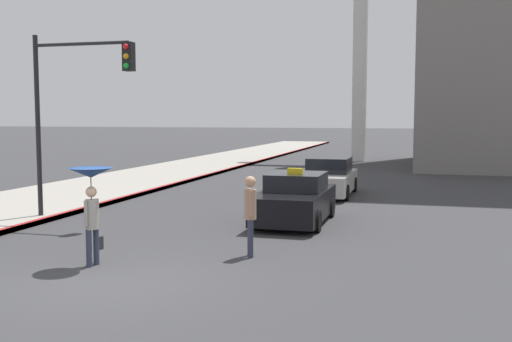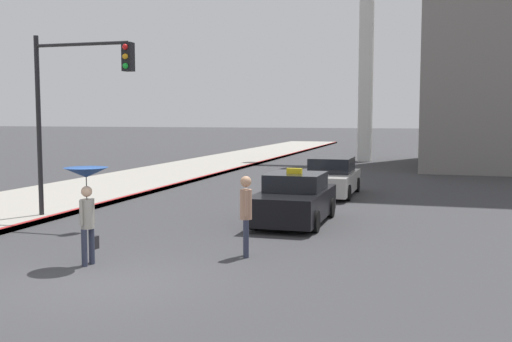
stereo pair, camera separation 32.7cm
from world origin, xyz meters
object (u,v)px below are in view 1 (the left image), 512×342
Objects in this scene: sedan_red at (329,178)px; pedestrian_man at (250,210)px; pedestrian_with_umbrella at (91,190)px; taxi at (295,200)px; traffic_light at (75,93)px.

sedan_red is 10.85m from pedestrian_man.
pedestrian_with_umbrella is 3.42m from pedestrian_man.
sedan_red is at bearing -3.38° from pedestrian_with_umbrella.
pedestrian_man is (2.93, 1.67, -0.54)m from pedestrian_with_umbrella.
taxi is 6.39m from sedan_red.
sedan_red is 2.15× the size of pedestrian_with_umbrella.
traffic_light is at bearing 52.62° from sedan_red.
sedan_red is at bearing 52.62° from traffic_light.
pedestrian_man is 0.33× the size of traffic_light.
pedestrian_man is at bearing -50.17° from pedestrian_with_umbrella.
pedestrian_man is at bearing 89.48° from sedan_red.
traffic_light reaches higher than sedan_red.
taxi is 6.89m from pedestrian_with_umbrella.
pedestrian_man is at bearing 88.91° from taxi.
traffic_light is (-3.13, 4.45, 2.19)m from pedestrian_with_umbrella.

